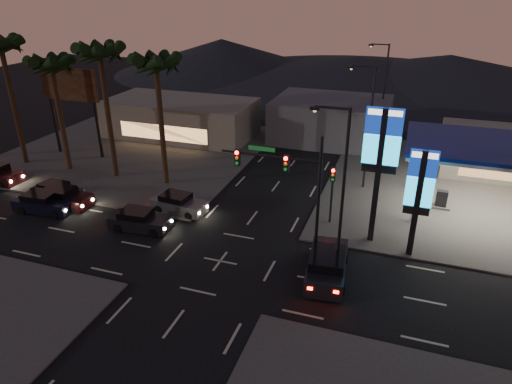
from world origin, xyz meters
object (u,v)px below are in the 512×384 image
at_px(car_lane_a_rear, 44,203).
at_px(car_lane_a_front, 139,220).
at_px(suv_station, 327,265).
at_px(pylon_sign_tall, 381,150).
at_px(car_lane_b_front, 178,204).
at_px(pylon_sign_short, 420,188).
at_px(car_lane_a_mid, 63,198).
at_px(gas_station, 498,150).
at_px(traffic_signal_mast, 290,179).
at_px(car_lane_b_mid, 57,192).

bearing_deg(car_lane_a_rear, car_lane_a_front, -0.15).
bearing_deg(suv_station, pylon_sign_tall, 68.12).
relative_size(car_lane_a_rear, car_lane_b_front, 1.05).
height_order(car_lane_a_rear, suv_station, suv_station).
height_order(pylon_sign_short, car_lane_a_mid, pylon_sign_short).
bearing_deg(pylon_sign_tall, suv_station, -111.88).
xyz_separation_m(gas_station, car_lane_b_front, (-21.56, -6.80, -4.44)).
relative_size(car_lane_a_front, suv_station, 0.83).
relative_size(traffic_signal_mast, suv_station, 1.52).
height_order(car_lane_a_front, car_lane_b_mid, car_lane_a_front).
bearing_deg(pylon_sign_tall, gas_station, 40.91).
relative_size(traffic_signal_mast, car_lane_a_rear, 1.73).
bearing_deg(gas_station, suv_station, -129.63).
height_order(gas_station, car_lane_a_mid, gas_station).
relative_size(car_lane_a_mid, car_lane_b_front, 1.03).
distance_m(gas_station, suv_station, 15.49).
xyz_separation_m(traffic_signal_mast, car_lane_b_front, (-9.32, 3.22, -4.58)).
distance_m(pylon_sign_short, traffic_signal_mast, 7.69).
distance_m(traffic_signal_mast, car_lane_b_mid, 20.11).
xyz_separation_m(pylon_sign_short, car_lane_a_mid, (-25.38, -1.30, -3.98)).
height_order(car_lane_b_front, car_lane_b_mid, car_lane_b_front).
height_order(car_lane_a_front, car_lane_a_mid, car_lane_a_mid).
height_order(pylon_sign_tall, car_lane_a_front, pylon_sign_tall).
xyz_separation_m(pylon_sign_tall, car_lane_a_front, (-15.39, -3.53, -5.75)).
relative_size(pylon_sign_short, car_lane_a_rear, 1.52).
bearing_deg(car_lane_a_front, suv_station, -6.10).
bearing_deg(car_lane_a_rear, traffic_signal_mast, -0.01).
relative_size(car_lane_b_mid, suv_station, 0.80).
relative_size(traffic_signal_mast, car_lane_b_mid, 1.90).
bearing_deg(car_lane_a_mid, suv_station, -7.25).
bearing_deg(car_lane_a_mid, car_lane_a_front, -9.30).
bearing_deg(gas_station, traffic_signal_mast, -140.72).
distance_m(car_lane_a_front, car_lane_a_rear, 8.24).
xyz_separation_m(gas_station, suv_station, (-9.49, -11.46, -4.29)).
bearing_deg(traffic_signal_mast, car_lane_a_front, -179.91).
bearing_deg(car_lane_a_mid, gas_station, 16.16).
height_order(car_lane_a_mid, car_lane_a_rear, car_lane_a_rear).
height_order(pylon_sign_tall, car_lane_b_mid, pylon_sign_tall).
bearing_deg(pylon_sign_short, traffic_signal_mast, -160.87).
bearing_deg(pylon_sign_short, car_lane_b_mid, -179.04).
xyz_separation_m(traffic_signal_mast, car_lane_a_mid, (-18.14, 1.21, -4.55)).
relative_size(gas_station, car_lane_a_rear, 2.64).
distance_m(pylon_sign_tall, traffic_signal_mast, 6.02).
height_order(pylon_sign_short, suv_station, pylon_sign_short).
height_order(traffic_signal_mast, suv_station, traffic_signal_mast).
bearing_deg(suv_station, car_lane_a_mid, 172.75).
relative_size(gas_station, pylon_sign_short, 1.74).
height_order(pylon_sign_short, traffic_signal_mast, traffic_signal_mast).
bearing_deg(car_lane_a_rear, pylon_sign_short, 5.48).
distance_m(pylon_sign_tall, car_lane_b_mid, 24.93).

